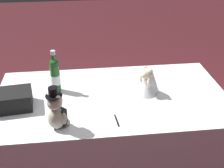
{
  "coord_description": "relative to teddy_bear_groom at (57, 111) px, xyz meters",
  "views": [
    {
      "loc": [
        -0.22,
        -1.89,
        1.91
      ],
      "look_at": [
        0.0,
        0.0,
        0.85
      ],
      "focal_mm": 48.17,
      "sensor_mm": 36.0,
      "label": 1
    }
  ],
  "objects": [
    {
      "name": "champagne_bottle",
      "position": [
        -0.03,
        0.46,
        0.02
      ],
      "size": [
        0.07,
        0.07,
        0.33
      ],
      "color": "#1C551D",
      "rests_on": "reception_table"
    },
    {
      "name": "teddy_bear_groom",
      "position": [
        0.0,
        0.0,
        0.0
      ],
      "size": [
        0.14,
        0.14,
        0.29
      ],
      "color": "beige",
      "rests_on": "reception_table"
    },
    {
      "name": "teddy_bear_bride",
      "position": [
        0.65,
        0.34,
        -0.03
      ],
      "size": [
        0.2,
        0.18,
        0.22
      ],
      "color": "white",
      "rests_on": "reception_table"
    },
    {
      "name": "gift_case_black",
      "position": [
        -0.32,
        0.26,
        -0.06
      ],
      "size": [
        0.3,
        0.23,
        0.12
      ],
      "color": "black",
      "rests_on": "reception_table"
    },
    {
      "name": "signing_pen",
      "position": [
        0.38,
        0.03,
        -0.12
      ],
      "size": [
        0.02,
        0.13,
        0.01
      ],
      "color": "black",
      "rests_on": "reception_table"
    },
    {
      "name": "reception_table",
      "position": [
        0.38,
        0.34,
        -0.49
      ],
      "size": [
        1.71,
        0.95,
        0.75
      ],
      "primitive_type": "cube",
      "color": "white",
      "rests_on": "ground_plane"
    }
  ]
}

